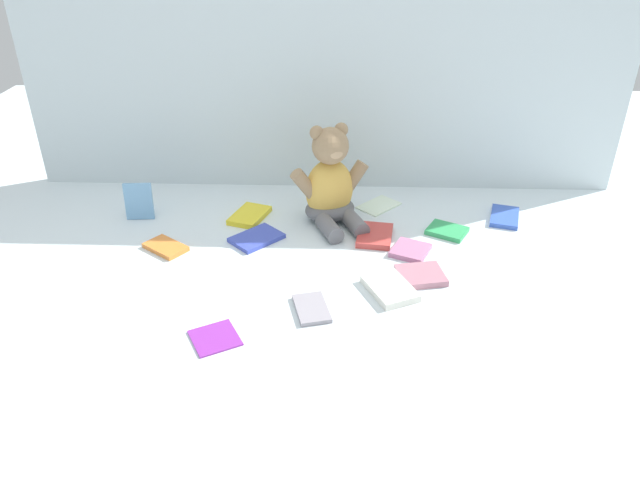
{
  "coord_description": "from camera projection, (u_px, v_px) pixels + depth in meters",
  "views": [
    {
      "loc": [
        0.05,
        -1.36,
        0.82
      ],
      "look_at": [
        0.01,
        -0.1,
        0.1
      ],
      "focal_mm": 33.42,
      "sensor_mm": 36.0,
      "label": 1
    }
  ],
  "objects": [
    {
      "name": "book_case_0",
      "position": [
        421.0,
        275.0,
        1.48
      ],
      "size": [
        0.13,
        0.12,
        0.02
      ],
      "primitive_type": "cube",
      "rotation": [
        0.0,
        0.0,
        1.77
      ],
      "color": "#AD6F80",
      "rests_on": "ground_plane"
    },
    {
      "name": "book_case_5",
      "position": [
        410.0,
        250.0,
        1.59
      ],
      "size": [
        0.12,
        0.13,
        0.01
      ],
      "primitive_type": "cube",
      "rotation": [
        0.0,
        0.0,
        5.86
      ],
      "color": "#B46B93",
      "rests_on": "ground_plane"
    },
    {
      "name": "book_case_11",
      "position": [
        390.0,
        288.0,
        1.43
      ],
      "size": [
        0.14,
        0.16,
        0.02
      ],
      "primitive_type": "cube",
      "rotation": [
        0.0,
        0.0,
        0.43
      ],
      "color": "white",
      "rests_on": "ground_plane"
    },
    {
      "name": "book_case_7",
      "position": [
        139.0,
        201.0,
        1.74
      ],
      "size": [
        0.08,
        0.03,
        0.11
      ],
      "primitive_type": "cube",
      "rotation": [
        -0.12,
        0.0,
        0.08
      ],
      "color": "#71A8D7",
      "rests_on": "ground_plane"
    },
    {
      "name": "book_case_3",
      "position": [
        215.0,
        337.0,
        1.28
      ],
      "size": [
        0.13,
        0.13,
        0.01
      ],
      "primitive_type": "cube",
      "rotation": [
        0.0,
        0.0,
        0.5
      ],
      "color": "purple",
      "rests_on": "ground_plane"
    },
    {
      "name": "book_case_6",
      "position": [
        257.0,
        238.0,
        1.65
      ],
      "size": [
        0.16,
        0.16,
        0.01
      ],
      "primitive_type": "cube",
      "rotation": [
        0.0,
        0.0,
        2.36
      ],
      "color": "#3A4AB6",
      "rests_on": "ground_plane"
    },
    {
      "name": "book_case_2",
      "position": [
        379.0,
        205.0,
        1.83
      ],
      "size": [
        0.15,
        0.15,
        0.01
      ],
      "primitive_type": "cube",
      "rotation": [
        0.0,
        0.0,
        2.38
      ],
      "color": "white",
      "rests_on": "ground_plane"
    },
    {
      "name": "teddy_bear",
      "position": [
        331.0,
        187.0,
        1.7
      ],
      "size": [
        0.23,
        0.24,
        0.29
      ],
      "rotation": [
        0.0,
        0.0,
        0.4
      ],
      "color": "#E5B24C",
      "rests_on": "ground_plane"
    },
    {
      "name": "book_case_1",
      "position": [
        375.0,
        235.0,
        1.66
      ],
      "size": [
        0.11,
        0.14,
        0.02
      ],
      "primitive_type": "cube",
      "rotation": [
        0.0,
        0.0,
        6.14
      ],
      "color": "#C23F3A",
      "rests_on": "ground_plane"
    },
    {
      "name": "book_case_8",
      "position": [
        312.0,
        308.0,
        1.37
      ],
      "size": [
        0.1,
        0.13,
        0.01
      ],
      "primitive_type": "cube",
      "rotation": [
        0.0,
        0.0,
        0.26
      ],
      "color": "gray",
      "rests_on": "ground_plane"
    },
    {
      "name": "book_case_10",
      "position": [
        250.0,
        215.0,
        1.76
      ],
      "size": [
        0.12,
        0.15,
        0.02
      ],
      "primitive_type": "cube",
      "rotation": [
        0.0,
        0.0,
        5.96
      ],
      "color": "yellow",
      "rests_on": "ground_plane"
    },
    {
      "name": "book_case_9",
      "position": [
        166.0,
        247.0,
        1.61
      ],
      "size": [
        0.13,
        0.12,
        0.01
      ],
      "primitive_type": "cube",
      "rotation": [
        0.0,
        0.0,
        4.08
      ],
      "color": "orange",
      "rests_on": "ground_plane"
    },
    {
      "name": "ground_plane",
      "position": [
        319.0,
        254.0,
        1.59
      ],
      "size": [
        3.2,
        3.2,
        0.0
      ],
      "primitive_type": "plane",
      "color": "silver"
    },
    {
      "name": "book_case_4",
      "position": [
        447.0,
        231.0,
        1.68
      ],
      "size": [
        0.13,
        0.12,
        0.01
      ],
      "primitive_type": "cube",
      "rotation": [
        0.0,
        0.0,
        4.22
      ],
      "color": "#2F9D56",
      "rests_on": "ground_plane"
    },
    {
      "name": "backdrop_drape",
      "position": [
        324.0,
        68.0,
        1.79
      ],
      "size": [
        1.85,
        0.03,
        0.76
      ],
      "primitive_type": "cube",
      "color": "silver",
      "rests_on": "ground_plane"
    },
    {
      "name": "book_case_12",
      "position": [
        505.0,
        217.0,
        1.76
      ],
      "size": [
        0.11,
        0.15,
        0.01
      ],
      "primitive_type": "cube",
      "rotation": [
        0.0,
        0.0,
        6.01
      ],
      "color": "blue",
      "rests_on": "ground_plane"
    }
  ]
}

